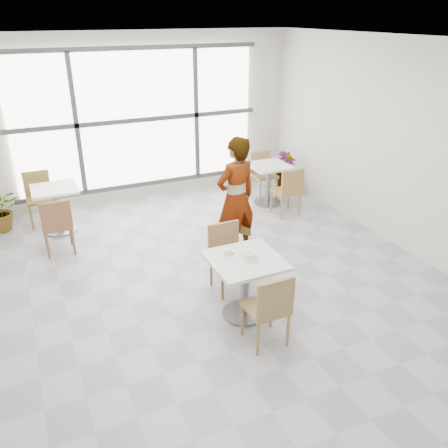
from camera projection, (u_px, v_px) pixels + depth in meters
name	position (u px, v px, depth m)	size (l,w,h in m)	color
floor	(215.00, 284.00, 6.07)	(7.00, 7.00, 0.00)	#9E9EA5
ceiling	(212.00, 41.00, 4.81)	(7.00, 7.00, 0.00)	white
wall_back	(138.00, 119.00, 8.33)	(6.00, 6.00, 0.00)	silver
wall_right	(406.00, 148.00, 6.56)	(7.00, 7.00, 0.00)	silver
window	(139.00, 120.00, 8.28)	(4.60, 0.07, 2.52)	white
main_table	(245.00, 276.00, 5.25)	(0.80, 0.80, 0.75)	silver
chair_near	(270.00, 306.00, 4.75)	(0.42, 0.42, 0.87)	olive
chair_far	(227.00, 252.00, 5.81)	(0.42, 0.42, 0.87)	olive
oatmeal_bowl	(250.00, 255.00, 5.14)	(0.21, 0.21, 0.10)	white
coffee_cup	(227.00, 253.00, 5.22)	(0.16, 0.13, 0.07)	white
person	(236.00, 199.00, 6.44)	(0.65, 0.42, 1.77)	black
bg_table_left	(57.00, 203.00, 7.33)	(0.70, 0.70, 0.75)	white
bg_table_right	(268.00, 179.00, 8.42)	(0.70, 0.70, 0.75)	white
bg_chair_left_near	(57.00, 223.00, 6.61)	(0.42, 0.42, 0.87)	brown
bg_chair_left_far	(39.00, 194.00, 7.67)	(0.42, 0.42, 0.87)	olive
bg_chair_right_near	(289.00, 189.00, 7.89)	(0.42, 0.42, 0.87)	olive
bg_chair_right_far	(262.00, 171.00, 8.78)	(0.42, 0.42, 0.87)	#9F814E
plant_left	(0.00, 210.00, 7.42)	(0.64, 0.55, 0.71)	#568448
plant_right	(286.00, 171.00, 9.13)	(0.43, 0.43, 0.77)	#578B49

